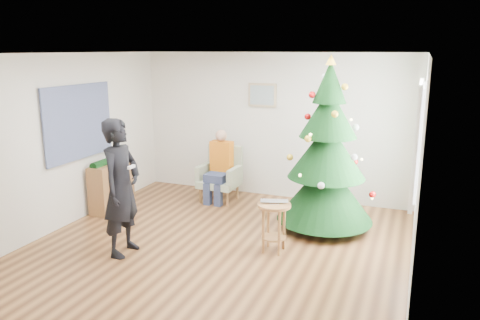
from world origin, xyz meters
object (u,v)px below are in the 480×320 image
at_px(stool, 274,227).
at_px(console, 112,185).
at_px(standing_man, 121,188).
at_px(christmas_tree, 327,153).
at_px(armchair, 221,181).

bearing_deg(stool, console, 167.25).
xyz_separation_m(stool, standing_man, (-1.84, -0.76, 0.56)).
relative_size(stool, standing_man, 0.37).
bearing_deg(console, christmas_tree, 0.68).
xyz_separation_m(armchair, console, (-1.55, -1.06, 0.05)).
height_order(christmas_tree, armchair, christmas_tree).
relative_size(christmas_tree, console, 2.59).
xyz_separation_m(stool, console, (-3.09, 0.70, 0.06)).
bearing_deg(armchair, console, -143.42).
bearing_deg(standing_man, stool, -69.24).
relative_size(christmas_tree, stool, 3.87).
bearing_deg(standing_man, christmas_tree, -52.98).
height_order(christmas_tree, stool, christmas_tree).
xyz_separation_m(christmas_tree, armchair, (-2.01, 0.67, -0.81)).
bearing_deg(christmas_tree, standing_man, -141.23).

